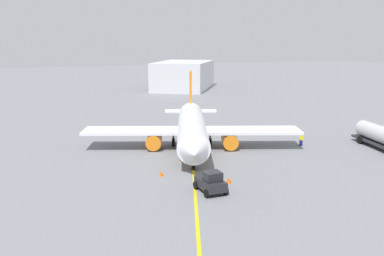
# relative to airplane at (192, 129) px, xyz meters

# --- Properties ---
(ground_plane) EXTENTS (400.00, 400.00, 0.00)m
(ground_plane) POSITION_rel_airplane_xyz_m (0.43, -0.17, -2.72)
(ground_plane) COLOR slate
(airplane) EXTENTS (28.29, 29.58, 9.81)m
(airplane) POSITION_rel_airplane_xyz_m (0.00, 0.00, 0.00)
(airplane) COLOR white
(airplane) RESTS_ON ground
(fuel_tanker) EXTENTS (10.74, 4.70, 3.15)m
(fuel_tanker) POSITION_rel_airplane_xyz_m (9.73, 24.15, -1.00)
(fuel_tanker) COLOR #2D2D33
(fuel_tanker) RESTS_ON ground
(pushback_tug) EXTENTS (3.62, 2.33, 2.20)m
(pushback_tug) POSITION_rel_airplane_xyz_m (16.77, -4.88, -1.71)
(pushback_tug) COLOR #232328
(pushback_tug) RESTS_ON ground
(refueling_worker) EXTENTS (0.60, 0.63, 1.71)m
(refueling_worker) POSITION_rel_airplane_xyz_m (4.38, 14.92, -1.90)
(refueling_worker) COLOR navy
(refueling_worker) RESTS_ON ground
(safety_cone_nose) EXTENTS (0.60, 0.60, 0.67)m
(safety_cone_nose) POSITION_rel_airplane_xyz_m (14.92, -1.96, -2.39)
(safety_cone_nose) COLOR #F2590F
(safety_cone_nose) RESTS_ON ground
(safety_cone_wingtip) EXTENTS (0.55, 0.55, 0.61)m
(safety_cone_wingtip) POSITION_rel_airplane_xyz_m (10.02, -7.78, -2.42)
(safety_cone_wingtip) COLOR #F2590F
(safety_cone_wingtip) RESTS_ON ground
(distant_hangar) EXTENTS (29.76, 26.60, 8.32)m
(distant_hangar) POSITION_rel_airplane_xyz_m (-69.52, 25.88, 1.43)
(distant_hangar) COLOR silver
(distant_hangar) RESTS_ON ground
(taxi_line_marking) EXTENTS (62.30, 24.61, 0.01)m
(taxi_line_marking) POSITION_rel_airplane_xyz_m (0.43, -0.17, -2.72)
(taxi_line_marking) COLOR yellow
(taxi_line_marking) RESTS_ON ground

